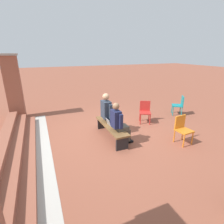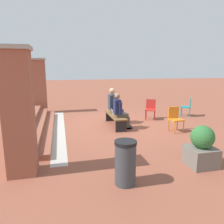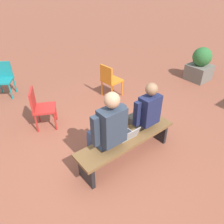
% 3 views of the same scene
% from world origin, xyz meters
% --- Properties ---
extents(ground_plane, '(60.00, 60.00, 0.00)m').
position_xyz_m(ground_plane, '(0.00, 0.00, 0.00)').
color(ground_plane, brown).
extents(concrete_strip, '(6.11, 0.40, 0.01)m').
position_xyz_m(concrete_strip, '(-0.33, 2.13, 0.00)').
color(concrete_strip, '#B7B2A8').
rests_on(concrete_strip, ground).
extents(brick_steps, '(5.31, 0.90, 0.45)m').
position_xyz_m(brick_steps, '(-0.33, 2.88, 0.17)').
color(brick_steps, '#93513D').
rests_on(brick_steps, ground).
extents(brick_pillar_right_of_steps, '(0.64, 0.64, 2.59)m').
position_xyz_m(brick_pillar_right_of_steps, '(2.88, 2.96, 1.31)').
color(brick_pillar_right_of_steps, '#93513D').
rests_on(brick_pillar_right_of_steps, ground).
extents(bench, '(1.80, 0.44, 0.45)m').
position_xyz_m(bench, '(-0.33, 0.07, 0.35)').
color(bench, brown).
rests_on(bench, ground).
extents(person_student, '(0.51, 0.65, 1.30)m').
position_xyz_m(person_student, '(-0.77, 0.00, 0.70)').
color(person_student, '#4C473D').
rests_on(person_student, ground).
extents(person_adult, '(0.58, 0.73, 1.40)m').
position_xyz_m(person_adult, '(0.01, -0.00, 0.74)').
color(person_adult, '#384C75').
rests_on(person_adult, ground).
extents(laptop, '(0.32, 0.29, 0.21)m').
position_xyz_m(laptop, '(-0.34, 0.08, 0.50)').
color(laptop, '#9EA0A5').
rests_on(laptop, bench).
extents(plastic_chair_by_pillar, '(0.57, 0.57, 0.84)m').
position_xyz_m(plastic_chair_by_pillar, '(0.39, -1.67, 0.48)').
color(plastic_chair_by_pillar, red).
rests_on(plastic_chair_by_pillar, ground).
extents(plastic_chair_near_bench_right, '(0.45, 0.45, 0.84)m').
position_xyz_m(plastic_chair_near_bench_right, '(-1.44, -1.79, 0.48)').
color(plastic_chair_near_bench_right, orange).
rests_on(plastic_chair_near_bench_right, ground).
extents(plastic_chair_mid_courtyard, '(0.58, 0.58, 0.84)m').
position_xyz_m(plastic_chair_mid_courtyard, '(0.54, -3.52, 0.48)').
color(plastic_chair_mid_courtyard, teal).
rests_on(plastic_chair_mid_courtyard, ground).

